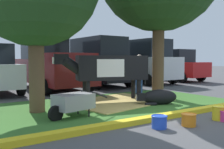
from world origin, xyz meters
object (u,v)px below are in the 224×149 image
at_px(bucket_orange, 189,119).
at_px(sedan_red, 174,66).
at_px(suv_dark_grey, 143,61).
at_px(wheelbarrow, 73,102).
at_px(bucket_blue, 159,122).
at_px(calf_lying, 159,97).
at_px(person_handler, 139,74).
at_px(cow_holstein, 109,68).
at_px(bucket_yellow, 218,113).
at_px(suv_black, 98,62).
at_px(pickup_truck_maroon, 51,65).

height_order(bucket_orange, sedan_red, sedan_red).
height_order(suv_dark_grey, sedan_red, suv_dark_grey).
xyz_separation_m(wheelbarrow, bucket_blue, (1.10, -1.81, -0.25)).
distance_m(calf_lying, wheelbarrow, 2.97).
relative_size(person_handler, sedan_red, 0.36).
relative_size(cow_holstein, calf_lying, 2.32).
relative_size(cow_holstein, bucket_yellow, 9.31).
xyz_separation_m(bucket_orange, suv_black, (2.53, 8.15, 1.13)).
height_order(cow_holstein, person_handler, person_handler).
bearing_deg(bucket_yellow, suv_dark_grey, 60.55).
xyz_separation_m(person_handler, wheelbarrow, (-3.51, -1.76, -0.46)).
bearing_deg(bucket_orange, suv_black, 72.75).
bearing_deg(bucket_orange, bucket_yellow, -1.60).
bearing_deg(cow_holstein, suv_dark_grey, 40.52).
relative_size(calf_lying, bucket_orange, 4.06).
distance_m(wheelbarrow, bucket_blue, 2.13).
bearing_deg(bucket_orange, calf_lying, 60.73).
bearing_deg(suv_dark_grey, person_handler, -131.72).
xyz_separation_m(cow_holstein, bucket_yellow, (0.77, -3.51, -0.95)).
relative_size(person_handler, suv_dark_grey, 0.34).
distance_m(cow_holstein, wheelbarrow, 2.55).
relative_size(pickup_truck_maroon, suv_dark_grey, 1.17).
height_order(wheelbarrow, suv_black, suv_black).
bearing_deg(suv_dark_grey, bucket_blue, -128.40).
xyz_separation_m(cow_holstein, calf_lying, (1.00, -1.30, -0.88)).
relative_size(wheelbarrow, bucket_yellow, 4.92).
distance_m(person_handler, sedan_red, 7.85).
relative_size(bucket_yellow, sedan_red, 0.07).
bearing_deg(wheelbarrow, calf_lying, 2.93).
relative_size(bucket_blue, suv_dark_grey, 0.07).
bearing_deg(bucket_orange, pickup_truck_maroon, 90.51).
bearing_deg(cow_holstein, bucket_blue, -104.94).
distance_m(bucket_orange, bucket_yellow, 1.00).
height_order(cow_holstein, bucket_orange, cow_holstein).
relative_size(pickup_truck_maroon, sedan_red, 1.23).
bearing_deg(bucket_yellow, person_handler, 78.56).
bearing_deg(sedan_red, wheelbarrow, -148.73).
xyz_separation_m(pickup_truck_maroon, sedan_red, (8.38, 0.13, -0.13)).
height_order(bucket_blue, suv_dark_grey, suv_dark_grey).
height_order(wheelbarrow, suv_dark_grey, suv_dark_grey).
xyz_separation_m(cow_holstein, wheelbarrow, (-1.97, -1.45, -0.73)).
relative_size(bucket_orange, suv_black, 0.07).
relative_size(wheelbarrow, bucket_orange, 4.98).
bearing_deg(pickup_truck_maroon, wheelbarrow, -105.66).
relative_size(cow_holstein, suv_dark_grey, 0.66).
xyz_separation_m(wheelbarrow, bucket_yellow, (2.74, -2.06, -0.21)).
bearing_deg(pickup_truck_maroon, bucket_orange, -89.49).
height_order(person_handler, bucket_blue, person_handler).
xyz_separation_m(bucket_blue, suv_dark_grey, (6.19, 7.81, 1.13)).
distance_m(wheelbarrow, bucket_yellow, 3.43).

